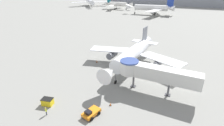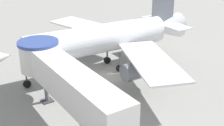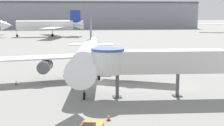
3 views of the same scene
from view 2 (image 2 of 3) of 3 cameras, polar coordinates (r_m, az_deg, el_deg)
The scene contains 4 objects.
ground_plane at distance 38.21m, azimuth -0.90°, elevation -2.33°, with size 800.00×800.00×0.00m, color gray.
main_airplane at distance 38.31m, azimuth -1.86°, elevation 4.33°, with size 27.83×27.32×9.67m.
jet_bridge at distance 27.96m, azimuth -9.37°, elevation -2.13°, with size 16.91×4.09×6.25m.
traffic_cone_port_wing at distance 48.14m, azimuth -9.53°, elevation 3.18°, with size 0.41×0.41×0.69m.
Camera 2 is at (28.62, -19.46, 16.18)m, focal length 50.00 mm.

